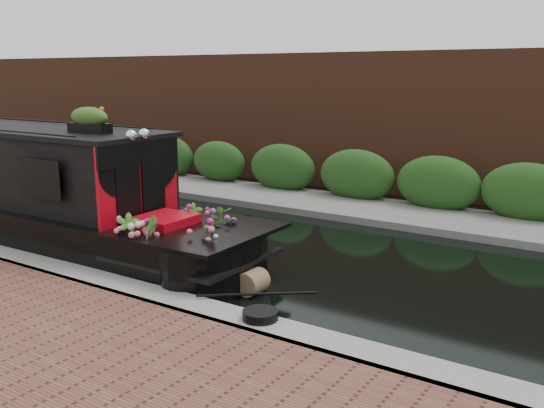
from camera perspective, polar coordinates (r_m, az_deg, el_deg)
The scene contains 7 objects.
ground at distance 12.18m, azimuth -3.43°, elevation -4.03°, with size 80.00×80.00×0.00m, color black.
near_bank_coping at distance 9.89m, azimuth -15.17°, elevation -8.36°, with size 40.00×0.60×0.50m, color gray.
far_bank_path at distance 15.62m, azimuth 5.90°, elevation -0.42°, with size 40.00×2.40×0.34m, color slate.
far_hedge at distance 16.40m, azimuth 7.38°, elevation 0.15°, with size 40.00×1.10×2.80m, color #1F4416.
far_brick_wall at distance 18.28m, azimuth 10.32°, elevation 1.30°, with size 40.00×1.00×8.00m, color #572D1D.
rope_fender at distance 9.58m, azimuth -1.81°, elevation -7.37°, with size 0.39×0.39×0.42m, color brown.
coiled_mooring_rope at distance 8.05m, azimuth -1.11°, elevation -10.39°, with size 0.47×0.47×0.12m, color black.
Camera 1 is at (7.09, -9.30, 3.41)m, focal length 40.00 mm.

